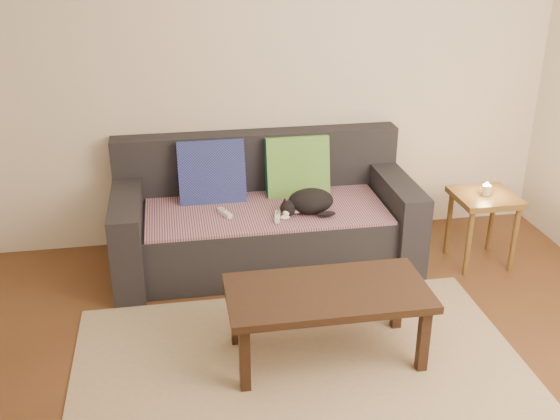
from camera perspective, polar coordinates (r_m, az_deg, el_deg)
The scene contains 13 objects.
ground at distance 3.55m, azimuth 2.65°, elevation -16.15°, with size 4.50×4.50×0.00m, color brown.
back_wall at distance 4.78m, azimuth -2.29°, elevation 12.09°, with size 4.50×0.04×2.60m, color beige.
sofa at distance 4.69m, azimuth -1.38°, elevation -0.91°, with size 2.10×0.94×0.87m.
throw_blanket at distance 4.56m, azimuth -1.22°, elevation -0.01°, with size 1.66×0.74×0.02m, color #3F2546.
cushion_navy at distance 4.69m, azimuth -5.97°, elevation 3.19°, with size 0.47×0.12×0.47m, color navy.
cushion_green at distance 4.77m, azimuth 1.51°, elevation 3.66°, with size 0.46×0.11×0.46m, color #0E5B49.
cat at distance 4.47m, azimuth 2.52°, elevation 0.72°, with size 0.43×0.34×0.17m.
wii_remote_a at distance 4.47m, azimuth -4.83°, elevation -0.26°, with size 0.15×0.04×0.03m, color white.
wii_remote_b at distance 4.40m, azimuth -0.22°, elevation -0.58°, with size 0.15×0.04×0.03m, color white.
side_table at distance 4.82m, azimuth 17.34°, elevation 0.28°, with size 0.42×0.42×0.53m.
candle at distance 4.77m, azimuth 17.53°, elevation 1.71°, with size 0.06×0.06×0.09m.
rug at distance 3.66m, azimuth 2.13°, elevation -14.59°, with size 2.50×1.80×0.01m, color tan.
coffee_table at distance 3.62m, azimuth 4.17°, elevation -7.68°, with size 1.11×0.55×0.44m.
Camera 1 is at (-0.62, -2.64, 2.28)m, focal length 42.00 mm.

